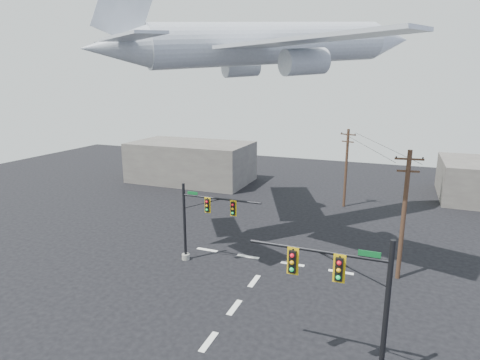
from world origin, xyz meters
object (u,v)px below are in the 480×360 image
at_px(utility_pole_b, 346,167).
at_px(airliner, 273,45).
at_px(utility_pole_a, 404,214).
at_px(signal_mast_near, 354,303).
at_px(signal_mast_far, 200,221).

bearing_deg(utility_pole_b, airliner, -94.52).
bearing_deg(utility_pole_b, utility_pole_a, -50.23).
distance_m(signal_mast_near, signal_mast_far, 16.24).
height_order(signal_mast_far, utility_pole_a, utility_pole_a).
distance_m(signal_mast_near, utility_pole_b, 30.23).
bearing_deg(airliner, utility_pole_a, -69.66).
bearing_deg(signal_mast_near, utility_pole_a, 79.86).
bearing_deg(signal_mast_far, airliner, 66.67).
distance_m(utility_pole_a, utility_pole_b, 18.68).
height_order(signal_mast_near, signal_mast_far, signal_mast_near).
xyz_separation_m(signal_mast_far, airliner, (3.49, 8.10, 14.51)).
distance_m(signal_mast_far, airliner, 16.98).
height_order(utility_pole_a, airliner, airliner).
bearing_deg(signal_mast_far, utility_pole_b, 66.15).
relative_size(signal_mast_near, utility_pole_b, 0.81).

